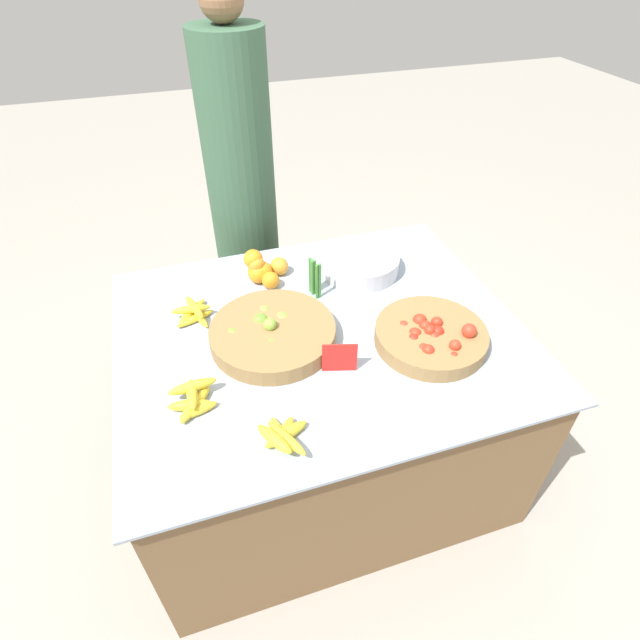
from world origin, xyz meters
name	(u,v)px	position (x,y,z in m)	size (l,w,h in m)	color
ground_plane	(320,453)	(0.00, 0.00, 0.00)	(12.00, 12.00, 0.00)	#A39E93
market_table	(320,399)	(0.00, 0.00, 0.37)	(1.43, 1.18, 0.74)	brown
lime_bowl	(273,333)	(-0.17, 0.00, 0.78)	(0.44, 0.44, 0.10)	olive
tomato_basket	(430,336)	(0.34, -0.18, 0.78)	(0.39, 0.39, 0.10)	olive
orange_pile	(262,270)	(-0.13, 0.37, 0.79)	(0.18, 0.16, 0.13)	orange
metal_bowl	(360,263)	(0.27, 0.31, 0.78)	(0.32, 0.32, 0.08)	silver
price_sign	(340,358)	(0.00, -0.21, 0.80)	(0.11, 0.04, 0.11)	red
veg_bundle	(314,278)	(0.05, 0.21, 0.82)	(0.03, 0.06, 0.15)	#4C8E42
banana_bunch_front_center	(193,400)	(-0.47, -0.21, 0.77)	(0.16, 0.16, 0.06)	yellow
banana_bunch_front_right	(194,312)	(-0.42, 0.22, 0.77)	(0.16, 0.18, 0.05)	yellow
banana_bunch_middle_right	(283,436)	(-0.25, -0.43, 0.77)	(0.16, 0.18, 0.06)	yellow
vendor_person	(244,207)	(-0.10, 0.89, 0.81)	(0.31, 0.31, 1.74)	#385B42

